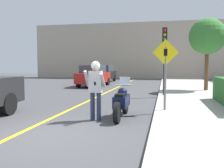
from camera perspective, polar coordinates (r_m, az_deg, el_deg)
ground_plane at (r=6.54m, az=-15.37°, el=-10.86°), size 80.00×80.00×0.00m
sidewalk_curb at (r=9.91m, az=22.81°, el=-5.50°), size 4.40×44.00×0.12m
road_center_line at (r=12.24m, az=-4.88°, el=-3.61°), size 0.12×36.00×0.01m
building_backdrop at (r=31.78m, az=6.78°, el=7.56°), size 28.00×1.20×6.96m
motorcycle at (r=8.05m, az=2.23°, el=-4.18°), size 0.62×2.18×1.30m
person_biker at (r=7.62m, az=-3.78°, el=0.06°), size 0.59×0.49×1.82m
crossing_sign at (r=8.91m, az=12.10°, el=3.67°), size 0.91×0.08×2.47m
traffic_light at (r=13.44m, az=11.93°, el=8.01°), size 0.26×0.30×3.52m
street_tree at (r=16.83m, az=20.97°, el=10.03°), size 2.26×2.26×4.48m
parked_car_red at (r=19.82m, az=-4.22°, el=1.93°), size 1.88×4.20×1.68m
parked_car_black at (r=25.04m, az=-1.95°, el=2.45°), size 1.88×4.20×1.68m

